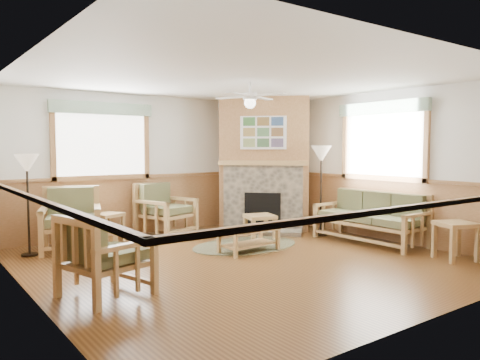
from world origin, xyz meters
TOP-DOWN VIEW (x-y plane):
  - floor at (0.00, 0.00)m, footprint 6.00×6.00m
  - ceiling at (0.00, 0.00)m, footprint 6.00×6.00m
  - wall_back at (0.00, 3.00)m, footprint 6.00×0.02m
  - wall_front at (0.00, -3.00)m, footprint 6.00×0.02m
  - wall_left at (-3.00, 0.00)m, footprint 0.02×6.00m
  - wall_right at (3.00, 0.00)m, footprint 0.02×6.00m
  - wainscot at (0.00, 0.00)m, footprint 6.00×6.00m
  - fireplace at (2.05, 2.05)m, footprint 3.11×3.11m
  - window_back at (-1.10, 2.96)m, footprint 1.90×0.16m
  - window_right at (2.96, -0.20)m, footprint 0.16×1.90m
  - ceiling_fan at (0.30, 0.30)m, footprint 1.59×1.59m
  - sofa at (2.55, -0.24)m, footprint 1.97×0.85m
  - armchair_back_left at (-1.91, 2.23)m, footprint 1.16×1.16m
  - armchair_back_right at (-0.02, 2.55)m, footprint 1.13×1.13m
  - armchair_left at (-2.29, -0.40)m, footprint 1.02×1.02m
  - coffee_table at (0.38, 0.43)m, footprint 1.01×0.56m
  - end_table_chairs at (-1.18, 2.55)m, footprint 0.59×0.57m
  - end_table_sofa at (2.55, -1.84)m, footprint 0.66×0.65m
  - footstool at (1.23, 1.20)m, footprint 0.63×0.63m
  - braided_rug at (0.62, 0.84)m, footprint 2.44×2.44m
  - floor_lamp_left at (-2.55, 2.24)m, footprint 0.47×0.47m
  - floor_lamp_right at (2.39, 0.78)m, footprint 0.51×0.51m
  - book_red at (0.53, 0.38)m, footprint 0.31×0.36m
  - book_dark at (0.23, 0.50)m, footprint 0.27×0.32m

SIDE VIEW (x-z plane):
  - floor at x=0.00m, z-range -0.01..0.00m
  - braided_rug at x=0.62m, z-range 0.00..0.01m
  - coffee_table at x=0.38m, z-range 0.00..0.39m
  - footstool at x=1.23m, z-range 0.00..0.44m
  - end_table_chairs at x=-1.18m, z-range 0.00..0.52m
  - end_table_sofa at x=2.55m, z-range 0.00..0.57m
  - book_dark at x=0.23m, z-range 0.40..0.43m
  - book_red at x=0.53m, z-range 0.41..0.44m
  - sofa at x=2.55m, z-range 0.00..0.90m
  - armchair_left at x=-2.29m, z-range 0.00..0.94m
  - armchair_back_right at x=-0.02m, z-range 0.00..1.00m
  - armchair_back_left at x=-1.91m, z-range 0.00..1.03m
  - wainscot at x=0.00m, z-range 0.00..1.10m
  - floor_lamp_left at x=-2.55m, z-range 0.00..1.60m
  - floor_lamp_right at x=2.39m, z-range 0.00..1.73m
  - wall_back at x=0.00m, z-range 0.00..2.70m
  - wall_front at x=0.00m, z-range 0.00..2.70m
  - wall_left at x=-3.00m, z-range 0.00..2.70m
  - wall_right at x=3.00m, z-range 0.00..2.70m
  - fireplace at x=2.05m, z-range 0.00..2.70m
  - window_back at x=-1.10m, z-range 1.78..3.28m
  - window_right at x=2.96m, z-range 1.78..3.28m
  - ceiling_fan at x=0.30m, z-range 2.48..2.84m
  - ceiling at x=0.00m, z-range 2.70..2.71m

